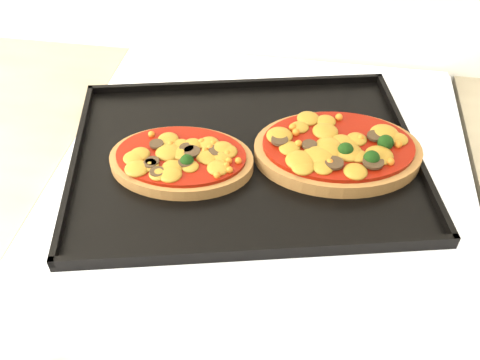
% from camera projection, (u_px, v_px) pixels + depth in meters
% --- Properties ---
extents(stove, '(0.60, 0.60, 0.91)m').
position_uv_depth(stove, '(257.00, 329.00, 1.09)').
color(stove, white).
rests_on(stove, floor).
extents(baking_tray, '(0.56, 0.47, 0.02)m').
position_uv_depth(baking_tray, '(246.00, 155.00, 0.77)').
color(baking_tray, black).
rests_on(baking_tray, stove).
extents(pizza_left, '(0.21, 0.15, 0.03)m').
position_uv_depth(pizza_left, '(181.00, 158.00, 0.74)').
color(pizza_left, '#A36E38').
rests_on(pizza_left, baking_tray).
extents(pizza_right, '(0.26, 0.19, 0.03)m').
position_uv_depth(pizza_right, '(338.00, 148.00, 0.76)').
color(pizza_right, '#A36E38').
rests_on(pizza_right, baking_tray).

